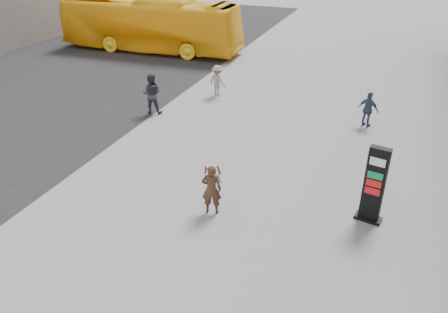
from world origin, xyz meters
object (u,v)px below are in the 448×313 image
(info_pylon, at_px, (374,185))
(pedestrian_c, at_px, (368,110))
(bus, at_px, (150,25))
(pedestrian_b, at_px, (218,81))
(woman, at_px, (211,189))
(pedestrian_a, at_px, (152,94))

(info_pylon, xyz_separation_m, pedestrian_c, (-0.67, 6.65, -0.40))
(bus, distance_m, pedestrian_b, 9.63)
(pedestrian_b, bearing_deg, bus, -20.83)
(woman, height_order, pedestrian_c, woman)
(bus, bearing_deg, pedestrian_a, -151.87)
(info_pylon, bearing_deg, pedestrian_c, 106.49)
(bus, bearing_deg, pedestrian_c, -119.28)
(woman, distance_m, bus, 18.75)
(pedestrian_c, bearing_deg, bus, -5.24)
(info_pylon, bearing_deg, woman, -152.79)
(info_pylon, relative_size, bus, 0.19)
(woman, xyz_separation_m, bus, (-10.67, 15.40, 0.85))
(woman, xyz_separation_m, pedestrian_c, (3.59, 7.90, -0.06))
(info_pylon, height_order, pedestrian_b, info_pylon)
(woman, relative_size, pedestrian_c, 1.06)
(info_pylon, distance_m, pedestrian_a, 10.69)
(info_pylon, height_order, woman, info_pylon)
(info_pylon, xyz_separation_m, woman, (-4.26, -1.26, -0.34))
(info_pylon, relative_size, pedestrian_c, 1.55)
(pedestrian_b, distance_m, pedestrian_c, 7.16)
(info_pylon, distance_m, woman, 4.45)
(info_pylon, xyz_separation_m, pedestrian_b, (-7.73, 7.82, -0.39))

